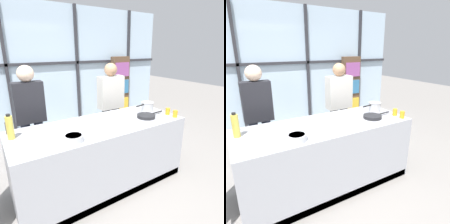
{
  "view_description": "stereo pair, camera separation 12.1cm",
  "coord_description": "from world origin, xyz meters",
  "views": [
    {
      "loc": [
        -1.21,
        -2.13,
        1.86
      ],
      "look_at": [
        0.24,
        0.1,
        1.01
      ],
      "focal_mm": 32.0,
      "sensor_mm": 36.0,
      "label": 1
    },
    {
      "loc": [
        -1.11,
        -2.2,
        1.86
      ],
      "look_at": [
        0.24,
        0.1,
        1.01
      ],
      "focal_mm": 32.0,
      "sensor_mm": 36.0,
      "label": 2
    }
  ],
  "objects": [
    {
      "name": "pepper_grinder",
      "position": [
        -1.06,
        0.32,
        0.99
      ],
      "size": [
        0.05,
        0.05,
        0.17
      ],
      "color": "#332319",
      "rests_on": "demo_island"
    },
    {
      "name": "back_window_wall",
      "position": [
        0.0,
        2.49,
        1.4
      ],
      "size": [
        6.4,
        0.1,
        2.8
      ],
      "color": "silver",
      "rests_on": "ground_plane"
    },
    {
      "name": "bookshelf",
      "position": [
        1.95,
        2.31,
        0.83
      ],
      "size": [
        0.51,
        0.19,
        1.65
      ],
      "color": "brown",
      "rests_on": "ground_plane"
    },
    {
      "name": "juice_glass_near",
      "position": [
        1.05,
        -0.34,
        0.96
      ],
      "size": [
        0.07,
        0.07,
        0.1
      ],
      "primitive_type": "cylinder",
      "color": "orange",
      "rests_on": "demo_island"
    },
    {
      "name": "frying_pan",
      "position": [
        0.69,
        -0.12,
        0.93
      ],
      "size": [
        0.47,
        0.26,
        0.04
      ],
      "color": "#232326",
      "rests_on": "demo_island"
    },
    {
      "name": "spectator_center_left",
      "position": [
        0.7,
        0.85,
        0.91
      ],
      "size": [
        0.46,
        0.23,
        1.62
      ],
      "rotation": [
        0.0,
        0.0,
        3.14
      ],
      "color": "black",
      "rests_on": "ground_plane"
    },
    {
      "name": "white_plate",
      "position": [
        -0.53,
        -0.06,
        0.92
      ],
      "size": [
        0.26,
        0.26,
        0.01
      ],
      "primitive_type": "cylinder",
      "color": "white",
      "rests_on": "demo_island"
    },
    {
      "name": "oil_bottle",
      "position": [
        -1.05,
        0.15,
        1.04
      ],
      "size": [
        0.08,
        0.08,
        0.29
      ],
      "color": "#E0CC4C",
      "rests_on": "demo_island"
    },
    {
      "name": "ground_plane",
      "position": [
        0.0,
        0.0,
        0.0
      ],
      "size": [
        18.0,
        18.0,
        0.0
      ],
      "primitive_type": "plane",
      "color": "gray"
    },
    {
      "name": "mixing_bowl",
      "position": [
        -0.5,
        -0.28,
        0.95
      ],
      "size": [
        0.21,
        0.21,
        0.07
      ],
      "color": "silver",
      "rests_on": "demo_island"
    },
    {
      "name": "juice_glass_far",
      "position": [
        1.05,
        -0.2,
        0.96
      ],
      "size": [
        0.07,
        0.07,
        0.1
      ],
      "primitive_type": "cylinder",
      "color": "orange",
      "rests_on": "demo_island"
    },
    {
      "name": "demo_island",
      "position": [
        0.0,
        -0.0,
        0.45
      ],
      "size": [
        2.29,
        0.88,
        0.91
      ],
      "color": "#A8AAB2",
      "rests_on": "ground_plane"
    },
    {
      "name": "saucepan",
      "position": [
        0.93,
        0.12,
        0.98
      ],
      "size": [
        0.36,
        0.19,
        0.14
      ],
      "color": "silver",
      "rests_on": "demo_island"
    },
    {
      "name": "spectator_far_left",
      "position": [
        -0.7,
        0.85,
        0.94
      ],
      "size": [
        0.41,
        0.23,
        1.64
      ],
      "rotation": [
        0.0,
        0.0,
        3.14
      ],
      "color": "#232838",
      "rests_on": "ground_plane"
    }
  ]
}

